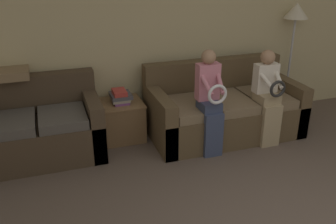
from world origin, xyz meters
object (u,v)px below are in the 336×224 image
object	(u,v)px
child_left_seated	(210,98)
child_right_seated	(268,94)
book_stack	(120,96)
side_shelf	(122,120)
throw_pillow	(8,73)
floor_lamp	(295,20)
couch_main	(223,110)
couch_side	(39,130)

from	to	relation	value
child_left_seated	child_right_seated	distance (m)	0.79
child_left_seated	book_stack	xyz separation A→B (m)	(-0.93, 0.69, -0.11)
side_shelf	throw_pillow	size ratio (longest dim) A/B	1.17
child_right_seated	floor_lamp	world-z (taller)	floor_lamp
child_right_seated	book_stack	world-z (taller)	child_right_seated
child_left_seated	child_right_seated	world-z (taller)	child_left_seated
couch_main	couch_side	xyz separation A→B (m)	(-2.34, 0.14, 0.01)
couch_main	couch_side	size ratio (longest dim) A/B	1.36
side_shelf	book_stack	world-z (taller)	book_stack
floor_lamp	throw_pillow	xyz separation A→B (m)	(-3.86, 0.06, -0.41)
couch_main	child_right_seated	bearing A→B (deg)	-46.85
couch_side	book_stack	size ratio (longest dim) A/B	5.01
throw_pillow	book_stack	bearing A→B (deg)	-7.31
child_right_seated	couch_side	bearing A→B (deg)	168.47
couch_side	child_left_seated	distance (m)	2.06
couch_main	child_right_seated	distance (m)	0.66
floor_lamp	couch_main	bearing A→B (deg)	-163.19
child_left_seated	throw_pillow	world-z (taller)	child_left_seated
couch_main	side_shelf	size ratio (longest dim) A/B	3.61
couch_main	child_left_seated	size ratio (longest dim) A/B	1.57
child_left_seated	child_right_seated	size ratio (longest dim) A/B	1.06
book_stack	floor_lamp	bearing A→B (deg)	2.36
floor_lamp	throw_pillow	size ratio (longest dim) A/B	3.47
book_stack	child_left_seated	bearing A→B (deg)	-36.78
couch_main	throw_pillow	world-z (taller)	throw_pillow
book_stack	throw_pillow	distance (m)	1.35
floor_lamp	child_left_seated	bearing A→B (deg)	-154.26
couch_main	floor_lamp	world-z (taller)	floor_lamp
floor_lamp	book_stack	bearing A→B (deg)	-177.64
couch_main	throw_pillow	distance (m)	2.71
throw_pillow	child_left_seated	bearing A→B (deg)	-21.23
child_left_seated	side_shelf	bearing A→B (deg)	143.29
child_left_seated	couch_side	bearing A→B (deg)	164.09
couch_main	book_stack	world-z (taller)	couch_main
side_shelf	child_left_seated	bearing A→B (deg)	-36.71
couch_main	side_shelf	bearing A→B (deg)	168.34
side_shelf	book_stack	size ratio (longest dim) A/B	1.89
book_stack	floor_lamp	size ratio (longest dim) A/B	0.18
child_right_seated	side_shelf	size ratio (longest dim) A/B	2.18
book_stack	throw_pillow	world-z (taller)	throw_pillow
couch_side	throw_pillow	distance (m)	0.75
couch_side	throw_pillow	world-z (taller)	throw_pillow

